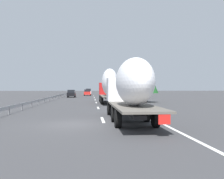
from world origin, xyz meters
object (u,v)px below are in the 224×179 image
at_px(car_black_suv, 71,93).
at_px(car_red_compact, 87,92).
at_px(car_white_van, 89,92).
at_px(road_sign, 117,87).
at_px(truck_lead, 109,85).
at_px(truck_trailing, 130,87).

distance_m(car_black_suv, car_red_compact, 12.52).
bearing_deg(car_white_van, road_sign, -167.78).
relative_size(truck_lead, car_white_van, 2.82).
bearing_deg(truck_lead, truck_trailing, -180.00).
distance_m(truck_trailing, road_sign, 37.29).
relative_size(car_red_compact, road_sign, 1.30).
relative_size(car_black_suv, road_sign, 1.33).
bearing_deg(truck_trailing, car_white_van, 2.86).
height_order(truck_lead, truck_trailing, truck_lead).
bearing_deg(road_sign, car_black_suv, 56.86).
xyz_separation_m(truck_lead, truck_trailing, (-19.63, -0.00, -0.40)).
bearing_deg(car_black_suv, truck_lead, -163.42).
bearing_deg(car_red_compact, car_white_van, -1.27).
xyz_separation_m(truck_trailing, road_sign, (37.16, -3.10, 0.07)).
bearing_deg(car_red_compact, truck_lead, -174.35).
height_order(truck_trailing, car_white_van, truck_trailing).
xyz_separation_m(truck_trailing, car_black_suv, (43.90, 7.23, -1.41)).
relative_size(truck_trailing, car_black_suv, 2.64).
xyz_separation_m(truck_lead, car_white_van, (47.27, 3.34, -1.74)).
relative_size(truck_lead, road_sign, 3.65).
height_order(car_red_compact, car_white_van, car_white_van).
distance_m(truck_lead, car_black_suv, 25.39).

